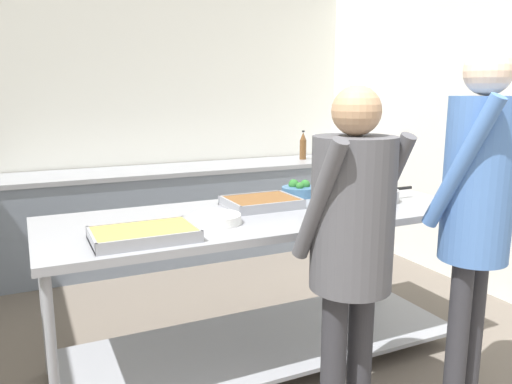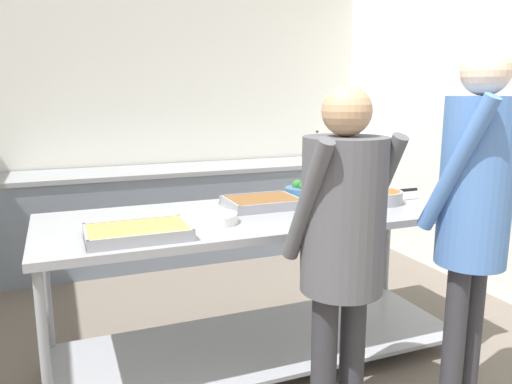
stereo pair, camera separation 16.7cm
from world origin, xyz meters
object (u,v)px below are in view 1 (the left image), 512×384
Objects in this scene: serving_tray_roast at (144,235)px; broccoli_bowl at (299,190)px; guest_serving_left at (477,196)px; sauce_pan at (376,195)px; guest_serving_right at (352,231)px; plate_stack at (216,219)px; serving_tray_vegetables at (261,203)px; water_bottle at (303,146)px.

broccoli_bowl is (1.14, 0.56, 0.01)m from serving_tray_roast.
broccoli_bowl is at bearing 101.79° from guest_serving_left.
broccoli_bowl is 1.23m from guest_serving_left.
sauce_pan is 0.99m from guest_serving_right.
serving_tray_roast is 2.13× the size of broccoli_bowl.
broccoli_bowl is at bearing 29.75° from plate_stack.
sauce_pan is at bearing -13.70° from serving_tray_vegetables.
guest_serving_right is 5.32× the size of water_bottle.
plate_stack is at bearing -176.21° from sauce_pan.
serving_tray_roast is 0.87m from serving_tray_vegetables.
guest_serving_left reaches higher than water_bottle.
guest_serving_left reaches higher than broccoli_bowl.
plate_stack is at bearing -129.63° from water_bottle.
serving_tray_roast is 0.29× the size of guest_serving_right.
serving_tray_vegetables is 1.20m from guest_serving_left.
plate_stack is at bearing 18.46° from serving_tray_roast.
water_bottle is at bearing 46.33° from serving_tray_roast.
guest_serving_right is at bearing -108.06° from broccoli_bowl.
plate_stack is 1.09m from sauce_pan.
guest_serving_left reaches higher than guest_serving_right.
serving_tray_vegetables is at bearing 90.90° from guest_serving_right.
guest_serving_right is (-0.70, -0.71, 0.03)m from sauce_pan.
guest_serving_right reaches higher than water_bottle.
guest_serving_left is at bearing -37.99° from plate_stack.
sauce_pan is at bearing -44.51° from broccoli_bowl.
serving_tray_roast is 1.12× the size of serving_tray_vegetables.
guest_serving_right is at bearing -89.10° from serving_tray_vegetables.
guest_serving_left is 5.86× the size of water_bottle.
serving_tray_roast is 1.51m from sauce_pan.
broccoli_bowl is 0.14× the size of guest_serving_right.
guest_serving_left is at bearing -24.53° from serving_tray_roast.
sauce_pan is at bearing 45.32° from guest_serving_right.
sauce_pan is 0.86m from guest_serving_left.
water_bottle reaches higher than serving_tray_vegetables.
sauce_pan reaches higher than plate_stack.
plate_stack is 0.17× the size of guest_serving_right.
broccoli_bowl is 0.53× the size of sauce_pan.
serving_tray_vegetables is (0.38, 0.25, 0.00)m from plate_stack.
guest_serving_right reaches higher than broccoli_bowl.
sauce_pan is 0.26× the size of guest_serving_right.
sauce_pan reaches higher than serving_tray_roast.
serving_tray_roast is 1.54m from guest_serving_left.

